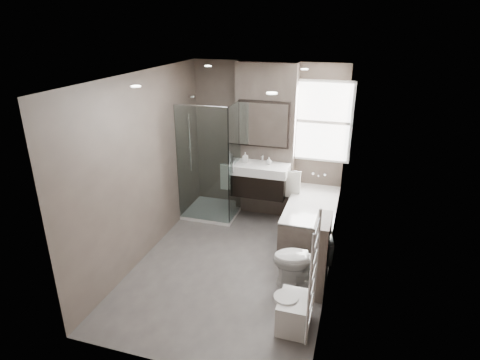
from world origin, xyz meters
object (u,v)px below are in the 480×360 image
at_px(vanity, 260,179).
at_px(bidet, 293,312).
at_px(bathtub, 311,218).
at_px(toilet, 301,259).

bearing_deg(vanity, bidet, -67.32).
distance_m(bathtub, toilet, 1.30).
xyz_separation_m(vanity, toilet, (0.97, -1.62, -0.38)).
bearing_deg(vanity, bathtub, -19.37).
height_order(vanity, bidet, vanity).
bearing_deg(toilet, bathtub, 168.82).
relative_size(vanity, toilet, 1.30).
bearing_deg(bidet, vanity, 112.68).
bearing_deg(toilet, bidet, -10.00).
bearing_deg(bathtub, bidet, -87.56).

